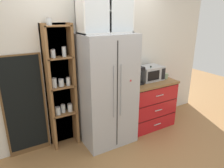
# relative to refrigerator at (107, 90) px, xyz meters

# --- Properties ---
(ground_plane) EXTENTS (10.54, 10.54, 0.00)m
(ground_plane) POSITION_rel_refrigerator_xyz_m (-0.00, -0.03, -0.89)
(ground_plane) COLOR #9E7042
(wall_back_cream) EXTENTS (4.85, 0.10, 2.55)m
(wall_back_cream) POSITION_rel_refrigerator_xyz_m (-0.00, 0.37, 0.38)
(wall_back_cream) COLOR silver
(wall_back_cream) RESTS_ON ground
(refrigerator) EXTENTS (0.83, 0.67, 1.79)m
(refrigerator) POSITION_rel_refrigerator_xyz_m (0.00, 0.00, 0.00)
(refrigerator) COLOR #ADAFB5
(refrigerator) RESTS_ON ground
(pantry_shelf_column) EXTENTS (0.45, 0.25, 2.01)m
(pantry_shelf_column) POSITION_rel_refrigerator_xyz_m (-0.66, 0.27, 0.11)
(pantry_shelf_column) COLOR brown
(pantry_shelf_column) RESTS_ON ground
(counter_cabinet) EXTENTS (0.94, 0.61, 0.89)m
(counter_cabinet) POSITION_rel_refrigerator_xyz_m (0.91, 0.04, -0.45)
(counter_cabinet) COLOR red
(counter_cabinet) RESTS_ON ground
(microwave) EXTENTS (0.44, 0.33, 0.26)m
(microwave) POSITION_rel_refrigerator_xyz_m (0.97, 0.09, 0.13)
(microwave) COLOR #ADAFB5
(microwave) RESTS_ON counter_cabinet
(coffee_maker) EXTENTS (0.17, 0.20, 0.31)m
(coffee_maker) POSITION_rel_refrigerator_xyz_m (0.62, 0.04, 0.15)
(coffee_maker) COLOR black
(coffee_maker) RESTS_ON counter_cabinet
(mug_sage) EXTENTS (0.12, 0.09, 0.10)m
(mug_sage) POSITION_rel_refrigerator_xyz_m (1.27, -0.00, 0.05)
(mug_sage) COLOR #8CA37F
(mug_sage) RESTS_ON counter_cabinet
(mug_cream) EXTENTS (0.12, 0.09, 0.10)m
(mug_cream) POSITION_rel_refrigerator_xyz_m (0.91, 0.05, 0.05)
(mug_cream) COLOR silver
(mug_cream) RESTS_ON counter_cabinet
(bottle_green) EXTENTS (0.07, 0.07, 0.29)m
(bottle_green) POSITION_rel_refrigerator_xyz_m (0.91, 0.02, 0.13)
(bottle_green) COLOR #285B33
(bottle_green) RESTS_ON counter_cabinet
(upper_cabinet) EXTENTS (0.80, 0.32, 0.62)m
(upper_cabinet) POSITION_rel_refrigerator_xyz_m (-0.00, 0.05, 1.20)
(upper_cabinet) COLOR silver
(upper_cabinet) RESTS_ON refrigerator
(chalkboard_menu) EXTENTS (0.60, 0.04, 1.54)m
(chalkboard_menu) POSITION_rel_refrigerator_xyz_m (-1.21, 0.30, -0.12)
(chalkboard_menu) COLOR brown
(chalkboard_menu) RESTS_ON ground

